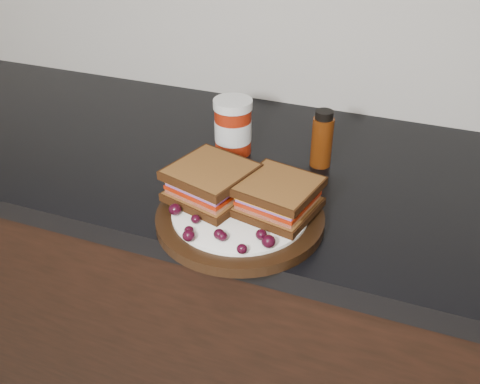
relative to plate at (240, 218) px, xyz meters
The scene contains 27 objects.
base_cabinets 0.53m from the plate, 111.53° to the left, with size 3.96×0.58×0.86m, color black.
countertop 0.22m from the plate, 111.53° to the left, with size 3.98×0.60×0.04m, color black.
plate is the anchor object (origin of this frame).
sandwich_left 0.08m from the plate, 161.11° to the left, with size 0.13×0.13×0.06m, color brown, non-canonical shape.
sandwich_right 0.07m from the plate, 20.69° to the left, with size 0.12×0.12×0.05m, color brown, non-canonical shape.
grape_0 0.11m from the plate, 152.87° to the right, with size 0.02×0.02×0.02m, color black.
grape_1 0.08m from the plate, 132.67° to the right, with size 0.02×0.02×0.01m, color black.
grape_2 0.10m from the plate, 119.35° to the right, with size 0.02×0.02×0.01m, color black.
grape_3 0.11m from the plate, 113.01° to the right, with size 0.02×0.02×0.02m, color black.
grape_4 0.09m from the plate, 91.79° to the right, with size 0.02×0.02×0.02m, color black.
grape_5 0.09m from the plate, 87.42° to the right, with size 0.02×0.02×0.01m, color black.
grape_6 0.11m from the plate, 67.44° to the right, with size 0.02×0.02×0.02m, color black.
grape_7 0.11m from the plate, 45.07° to the right, with size 0.02×0.02×0.02m, color black.
grape_8 0.09m from the plate, 46.10° to the right, with size 0.02×0.02×0.02m, color black.
grape_9 0.07m from the plate, 23.39° to the right, with size 0.02×0.02×0.02m, color black.
grape_10 0.08m from the plate, ahead, with size 0.02×0.02×0.02m, color black.
grape_11 0.07m from the plate, 19.88° to the left, with size 0.02×0.02×0.02m, color black.
grape_12 0.08m from the plate, 24.65° to the left, with size 0.02×0.02×0.01m, color black.
grape_13 0.10m from the plate, 130.94° to the left, with size 0.02×0.02×0.02m, color black.
grape_14 0.09m from the plate, 152.78° to the left, with size 0.01×0.01×0.01m, color black.
grape_15 0.07m from the plate, behind, with size 0.02×0.02×0.02m, color black.
grape_16 0.10m from the plate, behind, with size 0.02×0.02×0.02m, color black.
grape_17 0.07m from the plate, 145.28° to the left, with size 0.02×0.02×0.02m, color black.
grape_18 0.09m from the plate, 160.20° to the left, with size 0.02×0.02×0.02m, color black.
grape_19 0.09m from the plate, behind, with size 0.02×0.02×0.02m, color black.
condiment_jar 0.25m from the plate, 114.34° to the left, with size 0.08×0.08×0.11m, color maroon.
oil_bottle 0.26m from the plate, 71.95° to the left, with size 0.04×0.04×0.11m, color #4A1E07.
Camera 1 is at (0.34, 0.82, 1.43)m, focal length 40.00 mm.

